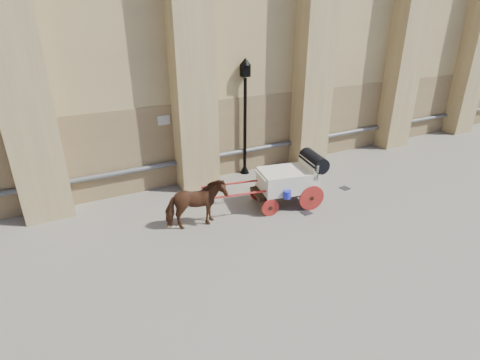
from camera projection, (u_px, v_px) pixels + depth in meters
ground at (272, 222)px, 11.50m from camera, size 90.00×90.00×0.00m
horse at (196, 205)px, 10.92m from camera, size 1.83×0.97×1.49m
carriage at (291, 178)px, 12.21m from camera, size 4.07×1.79×1.73m
street_lamp at (245, 115)px, 14.07m from camera, size 0.41×0.41×4.42m
drain_grate_near at (306, 213)px, 12.00m from camera, size 0.32×0.32×0.01m
drain_grate_far at (345, 188)px, 13.68m from camera, size 0.36×0.36×0.01m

